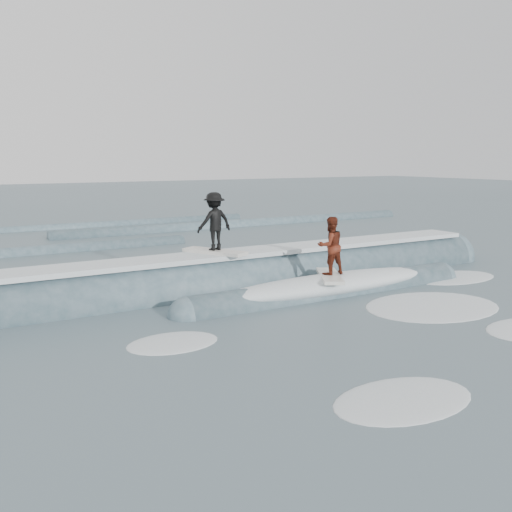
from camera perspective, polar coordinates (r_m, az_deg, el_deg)
ground at (r=13.64m, az=7.80°, el=-6.77°), size 160.00×160.00×0.00m
breaking_wave at (r=17.15m, az=-0.25°, el=-3.06°), size 20.44×3.82×2.07m
surfer_black at (r=16.61m, az=-4.18°, el=3.22°), size 1.39×2.03×1.78m
surfer_red at (r=16.21m, az=7.44°, el=0.68°), size 1.49×2.00×1.74m
whitewater at (r=14.37m, az=13.28°, el=-6.08°), size 17.76×7.86×0.10m
far_swells at (r=29.34m, az=-13.79°, el=1.96°), size 38.84×8.65×0.80m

